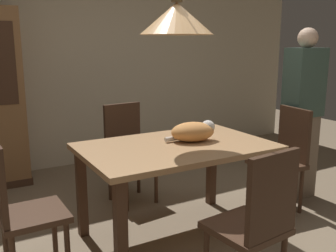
% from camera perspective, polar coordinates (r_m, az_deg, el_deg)
% --- Properties ---
extents(back_wall, '(6.40, 0.10, 2.90)m').
position_cam_1_polar(back_wall, '(4.89, -12.07, 11.46)').
color(back_wall, beige).
rests_on(back_wall, ground).
extents(dining_table, '(1.40, 0.90, 0.75)m').
position_cam_1_polar(dining_table, '(2.89, 1.20, -4.72)').
color(dining_table, tan).
rests_on(dining_table, ground).
extents(chair_far_back, '(0.44, 0.44, 0.93)m').
position_cam_1_polar(chair_far_back, '(3.68, -5.96, -3.30)').
color(chair_far_back, '#472D1E').
rests_on(chair_far_back, ground).
extents(chair_near_front, '(0.44, 0.44, 0.93)m').
position_cam_1_polar(chair_near_front, '(2.29, 13.03, -13.45)').
color(chair_near_front, '#472D1E').
rests_on(chair_near_front, ground).
extents(chair_right_side, '(0.44, 0.44, 0.93)m').
position_cam_1_polar(chair_right_side, '(3.61, 16.85, -4.06)').
color(chair_right_side, '#472D1E').
rests_on(chair_right_side, ground).
extents(chair_left_side, '(0.41, 0.41, 0.93)m').
position_cam_1_polar(chair_left_side, '(2.58, -21.25, -10.95)').
color(chair_left_side, '#472D1E').
rests_on(chair_left_side, ground).
extents(cat_sleeping, '(0.40, 0.30, 0.16)m').
position_cam_1_polar(cat_sleeping, '(2.96, 3.89, -0.80)').
color(cat_sleeping, '#E59951').
rests_on(cat_sleeping, dining_table).
extents(pendant_lamp, '(0.52, 0.52, 1.30)m').
position_cam_1_polar(pendant_lamp, '(2.77, 1.29, 15.76)').
color(pendant_lamp, '#E0A86B').
extents(person_standing, '(0.36, 0.22, 1.63)m').
position_cam_1_polar(person_standing, '(3.89, 19.33, 1.60)').
color(person_standing, '#84705B').
rests_on(person_standing, ground).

